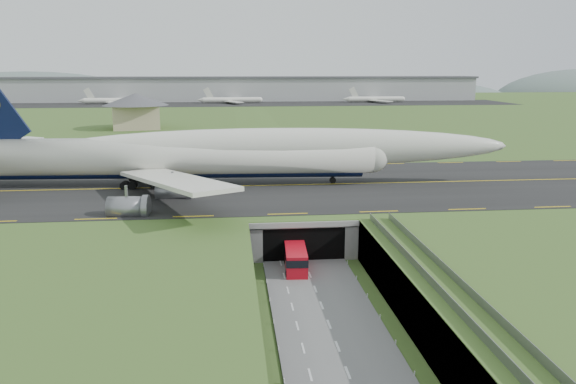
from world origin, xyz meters
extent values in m
plane|color=#3B5622|center=(0.00, 0.00, 0.00)|extent=(900.00, 900.00, 0.00)
cube|color=gray|center=(0.00, 0.00, 3.00)|extent=(800.00, 800.00, 6.00)
cube|color=slate|center=(0.00, -7.50, 0.10)|extent=(12.00, 75.00, 0.20)
cube|color=black|center=(0.00, 33.00, 6.09)|extent=(800.00, 44.00, 0.18)
cube|color=gray|center=(0.00, 19.00, 5.50)|extent=(16.00, 22.00, 1.00)
cube|color=gray|center=(-7.00, 19.00, 3.00)|extent=(2.00, 22.00, 6.00)
cube|color=gray|center=(7.00, 19.00, 3.00)|extent=(2.00, 22.00, 6.00)
cube|color=black|center=(0.00, 14.00, 2.50)|extent=(12.00, 12.00, 5.00)
cube|color=#A8A8A3|center=(0.00, 7.95, 5.60)|extent=(17.00, 0.50, 0.80)
cube|color=#A8A8A3|center=(11.00, -18.50, 5.80)|extent=(3.00, 53.00, 0.50)
cube|color=gray|center=(9.60, -18.50, 6.55)|extent=(0.06, 53.00, 1.00)
cube|color=gray|center=(12.40, -18.50, 6.55)|extent=(0.06, 53.00, 1.00)
cylinder|color=#A8A8A3|center=(11.00, -28.00, 2.80)|extent=(0.90, 0.90, 5.60)
cylinder|color=#A8A8A3|center=(11.00, -16.00, 2.80)|extent=(0.90, 0.90, 5.60)
cylinder|color=#A8A8A3|center=(11.00, -4.00, 2.80)|extent=(0.90, 0.90, 5.60)
cylinder|color=silver|center=(-20.35, 35.30, 11.55)|extent=(73.25, 10.93, 6.87)
sphere|color=silver|center=(16.08, 33.27, 11.55)|extent=(7.10, 7.10, 6.73)
ellipsoid|color=silver|center=(-0.68, 34.20, 13.09)|extent=(85.00, 11.04, 7.21)
ellipsoid|color=black|center=(15.01, 33.33, 12.41)|extent=(4.97, 3.27, 2.40)
cylinder|color=black|center=(-20.35, 35.30, 8.87)|extent=(69.39, 6.75, 2.88)
cube|color=silver|center=(-17.25, 52.33, 10.47)|extent=(23.90, 31.03, 2.89)
cube|color=silver|center=(-53.13, 45.20, 13.16)|extent=(10.25, 12.61, 1.10)
cube|color=silver|center=(-19.17, 18.04, 10.47)|extent=(21.21, 32.10, 2.89)
cylinder|color=slate|center=(-19.01, 45.44, 7.15)|extent=(5.77, 3.85, 3.54)
cylinder|color=slate|center=(-23.44, 56.98, 7.15)|extent=(5.77, 3.85, 3.54)
cylinder|color=slate|center=(-20.15, 25.08, 7.15)|extent=(5.77, 3.85, 3.54)
cylinder|color=slate|center=(-25.84, 14.11, 7.15)|extent=(5.77, 3.85, 3.54)
cylinder|color=black|center=(8.79, 33.68, 6.77)|extent=(1.21, 0.60, 1.18)
cube|color=black|center=(-25.18, 35.57, 6.93)|extent=(6.85, 7.86, 1.50)
cube|color=red|center=(-1.66, 4.23, 1.73)|extent=(3.32, 7.82, 3.07)
cube|color=black|center=(-1.66, 4.23, 2.35)|extent=(3.39, 7.93, 1.02)
cube|color=black|center=(-1.66, 4.23, 0.46)|extent=(3.09, 7.30, 0.51)
cylinder|color=black|center=(-3.14, 1.76, 0.56)|extent=(0.41, 0.94, 0.92)
cylinder|color=black|center=(-2.83, 6.86, 0.56)|extent=(0.41, 0.94, 0.92)
cylinder|color=black|center=(-0.49, 1.60, 0.56)|extent=(0.41, 0.94, 0.92)
cylinder|color=black|center=(-0.18, 6.70, 0.56)|extent=(0.41, 0.94, 0.92)
cube|color=tan|center=(-43.61, 136.68, 10.19)|extent=(17.99, 17.99, 8.38)
cone|color=#4C4C51|center=(-43.61, 136.68, 16.47)|extent=(26.39, 26.39, 4.19)
cube|color=#B2B2B2|center=(0.00, 300.00, 13.50)|extent=(300.00, 22.00, 15.00)
cube|color=#4C4C51|center=(0.00, 300.00, 21.00)|extent=(302.00, 24.00, 1.20)
cube|color=black|center=(0.00, 270.00, 6.14)|extent=(320.00, 50.00, 0.08)
cylinder|color=silver|center=(-78.58, 275.00, 8.18)|extent=(34.00, 3.20, 3.20)
cylinder|color=silver|center=(-9.04, 275.00, 8.18)|extent=(34.00, 3.20, 3.20)
cylinder|color=silver|center=(79.68, 275.00, 8.18)|extent=(34.00, 3.20, 3.20)
ellipsoid|color=slate|center=(-180.00, 430.00, -4.00)|extent=(220.00, 77.00, 56.00)
ellipsoid|color=slate|center=(120.00, 430.00, -4.00)|extent=(260.00, 91.00, 44.00)
camera|label=1|loc=(-10.25, -68.94, 27.74)|focal=35.00mm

